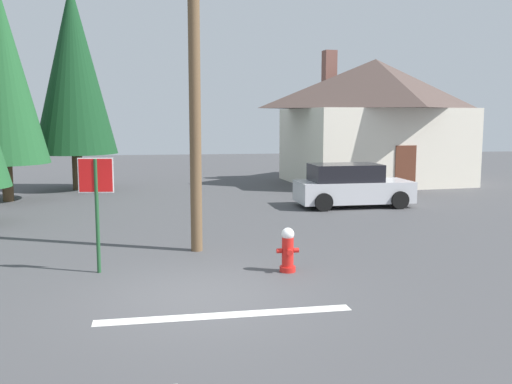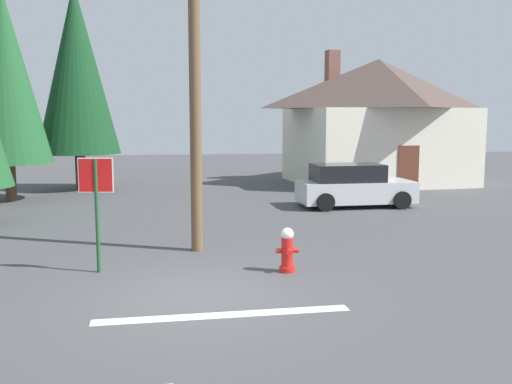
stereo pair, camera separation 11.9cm
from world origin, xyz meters
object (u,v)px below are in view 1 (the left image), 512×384
at_px(house, 374,119).
at_px(pine_tree_tall_left, 73,69).
at_px(fire_hydrant, 288,250).
at_px(utility_pole, 194,70).
at_px(stop_sign_near, 96,191).
at_px(pine_tree_mid_left, 2,75).
at_px(parked_car, 351,186).

xyz_separation_m(house, pine_tree_tall_left, (-14.07, -0.73, 2.19)).
bearing_deg(fire_hydrant, utility_pole, 129.27).
bearing_deg(pine_tree_tall_left, utility_pole, -69.57).
distance_m(stop_sign_near, utility_pole, 3.79).
xyz_separation_m(stop_sign_near, house, (11.46, 15.18, 1.40)).
relative_size(fire_hydrant, pine_tree_mid_left, 0.12).
bearing_deg(pine_tree_tall_left, fire_hydrant, -66.31).
distance_m(stop_sign_near, pine_tree_tall_left, 15.12).
height_order(utility_pole, pine_tree_mid_left, utility_pole).
distance_m(house, parked_car, 8.34).
bearing_deg(utility_pole, pine_tree_mid_left, 126.06).
distance_m(fire_hydrant, house, 17.59).
bearing_deg(house, stop_sign_near, -127.04).
height_order(stop_sign_near, house, house).
bearing_deg(parked_car, pine_tree_tall_left, 148.61).
bearing_deg(stop_sign_near, house, 52.96).
xyz_separation_m(stop_sign_near, fire_hydrant, (3.95, -0.51, -1.27)).
bearing_deg(house, utility_pole, -124.71).
height_order(fire_hydrant, pine_tree_mid_left, pine_tree_mid_left).
height_order(utility_pole, house, utility_pole).
bearing_deg(pine_tree_tall_left, parked_car, -31.39).
xyz_separation_m(pine_tree_tall_left, pine_tree_mid_left, (-2.12, -3.31, -0.50)).
relative_size(parked_car, pine_tree_mid_left, 0.51).
xyz_separation_m(house, parked_car, (-3.42, -7.22, -2.39)).
height_order(fire_hydrant, pine_tree_tall_left, pine_tree_tall_left).
relative_size(stop_sign_near, parked_car, 0.58).
xyz_separation_m(fire_hydrant, house, (7.51, 15.69, 2.67)).
distance_m(fire_hydrant, utility_pole, 4.83).
xyz_separation_m(stop_sign_near, pine_tree_mid_left, (-4.73, 11.14, 3.09)).
relative_size(stop_sign_near, utility_pole, 0.29).
xyz_separation_m(parked_car, pine_tree_mid_left, (-12.76, 3.19, 4.08)).
bearing_deg(fire_hydrant, stop_sign_near, 172.65).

